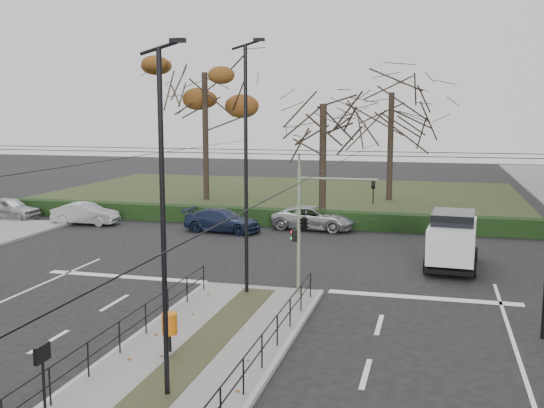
# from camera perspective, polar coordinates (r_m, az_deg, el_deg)

# --- Properties ---
(ground) EXTENTS (140.00, 140.00, 0.00)m
(ground) POSITION_cam_1_polar(r_m,az_deg,el_deg) (20.15, -4.64, -11.43)
(ground) COLOR black
(ground) RESTS_ON ground
(median_island) EXTENTS (4.40, 15.00, 0.14)m
(median_island) POSITION_cam_1_polar(r_m,az_deg,el_deg) (17.94, -7.33, -13.78)
(median_island) COLOR slate
(median_island) RESTS_ON ground
(park) EXTENTS (38.00, 26.00, 0.10)m
(park) POSITION_cam_1_polar(r_m,az_deg,el_deg) (51.83, 0.67, 0.82)
(park) COLOR #253219
(park) RESTS_ON ground
(hedge) EXTENTS (38.00, 1.00, 1.00)m
(hedge) POSITION_cam_1_polar(r_m,az_deg,el_deg) (39.02, -4.04, -1.00)
(hedge) COLOR black
(hedge) RESTS_ON ground
(median_railing) EXTENTS (4.14, 13.24, 0.92)m
(median_railing) POSITION_cam_1_polar(r_m,az_deg,el_deg) (17.53, -7.51, -11.15)
(median_railing) COLOR black
(median_railing) RESTS_ON median_island
(catenary) EXTENTS (20.00, 34.00, 6.00)m
(catenary) POSITION_cam_1_polar(r_m,az_deg,el_deg) (20.78, -3.29, -1.06)
(catenary) COLOR black
(catenary) RESTS_ON ground
(traffic_light) EXTENTS (3.15, 1.81, 4.63)m
(traffic_light) POSITION_cam_1_polar(r_m,az_deg,el_deg) (23.19, 3.07, -1.55)
(traffic_light) COLOR #66765A
(traffic_light) RESTS_ON median_island
(litter_bin) EXTENTS (0.43, 0.43, 1.10)m
(litter_bin) POSITION_cam_1_polar(r_m,az_deg,el_deg) (18.22, -9.18, -10.59)
(litter_bin) COLOR black
(litter_bin) RESTS_ON median_island
(info_panel) EXTENTS (0.11, 0.49, 1.87)m
(info_panel) POSITION_cam_1_polar(r_m,az_deg,el_deg) (14.44, -19.88, -13.27)
(info_panel) COLOR black
(info_panel) RESTS_ON median_island
(streetlamp_median_near) EXTENTS (0.69, 0.14, 8.23)m
(streetlamp_median_near) POSITION_cam_1_polar(r_m,az_deg,el_deg) (14.70, -9.68, -1.49)
(streetlamp_median_near) COLOR black
(streetlamp_median_near) RESTS_ON median_island
(streetlamp_median_far) EXTENTS (0.77, 0.16, 9.19)m
(streetlamp_median_far) POSITION_cam_1_polar(r_m,az_deg,el_deg) (23.01, -2.30, 3.36)
(streetlamp_median_far) COLOR black
(streetlamp_median_far) RESTS_ON median_island
(parked_car_first) EXTENTS (4.33, 2.13, 1.42)m
(parked_car_first) POSITION_cam_1_polar(r_m,az_deg,el_deg) (43.61, -22.51, -0.36)
(parked_car_first) COLOR #9D9FA4
(parked_car_first) RESTS_ON ground
(parked_car_second) EXTENTS (4.07, 1.67, 1.31)m
(parked_car_second) POSITION_cam_1_polar(r_m,az_deg,el_deg) (40.13, -16.37, -0.84)
(parked_car_second) COLOR #9D9FA4
(parked_car_second) RESTS_ON ground
(parked_car_third) EXTENTS (4.62, 2.28, 1.29)m
(parked_car_third) POSITION_cam_1_polar(r_m,az_deg,el_deg) (36.32, -4.48, -1.47)
(parked_car_third) COLOR #1B243F
(parked_car_third) RESTS_ON ground
(parked_car_fourth) EXTENTS (4.97, 2.61, 1.33)m
(parked_car_fourth) POSITION_cam_1_polar(r_m,az_deg,el_deg) (36.98, 3.78, -1.26)
(parked_car_fourth) COLOR #9D9FA4
(parked_car_fourth) RESTS_ON ground
(white_van) EXTENTS (2.39, 4.77, 2.47)m
(white_van) POSITION_cam_1_polar(r_m,az_deg,el_deg) (28.95, 15.87, -2.99)
(white_van) COLOR silver
(white_van) RESTS_ON ground
(rust_tree) EXTENTS (9.28, 9.28, 12.61)m
(rust_tree) POSITION_cam_1_polar(r_m,az_deg,el_deg) (48.80, -6.07, 11.64)
(rust_tree) COLOR black
(rust_tree) RESTS_ON park
(bare_tree_center) EXTENTS (8.79, 8.79, 10.77)m
(bare_tree_center) POSITION_cam_1_polar(r_m,az_deg,el_deg) (49.12, 10.67, 9.12)
(bare_tree_center) COLOR black
(bare_tree_center) RESTS_ON park
(bare_tree_near) EXTENTS (6.13, 6.13, 9.51)m
(bare_tree_near) POSITION_cam_1_polar(r_m,az_deg,el_deg) (39.18, 4.62, 8.18)
(bare_tree_near) COLOR black
(bare_tree_near) RESTS_ON park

